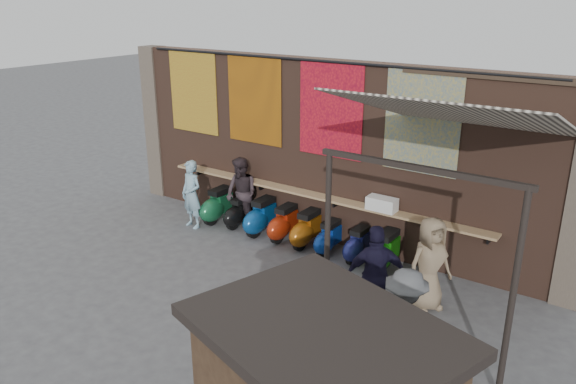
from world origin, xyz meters
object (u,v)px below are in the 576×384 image
(scooter_stool_2, at_px, (261,217))
(scooter_stool_3, at_px, (284,223))
(diner_right, at_px, (241,194))
(shopper_navy, at_px, (376,276))
(shopper_tan, at_px, (430,264))
(scooter_stool_5, at_px, (329,238))
(scooter_stool_6, at_px, (358,245))
(scooter_stool_0, at_px, (218,205))
(scooter_stool_1, at_px, (239,213))
(scooter_stool_4, at_px, (307,229))
(diner_left, at_px, (192,194))
(shopper_grey, at_px, (404,324))
(scooter_stool_7, at_px, (385,252))
(shelf_box, at_px, (382,204))

(scooter_stool_2, distance_m, scooter_stool_3, 0.62)
(diner_right, relative_size, shopper_navy, 0.96)
(scooter_stool_2, height_order, shopper_tan, shopper_tan)
(scooter_stool_5, relative_size, shopper_tan, 0.44)
(scooter_stool_2, bearing_deg, shopper_tan, -11.92)
(diner_right, distance_m, shopper_navy, 4.82)
(scooter_stool_6, relative_size, shopper_navy, 0.42)
(scooter_stool_2, bearing_deg, scooter_stool_0, -179.54)
(scooter_stool_1, height_order, shopper_tan, shopper_tan)
(shopper_navy, xyz_separation_m, shopper_tan, (0.54, 1.00, -0.04))
(scooter_stool_1, bearing_deg, scooter_stool_6, 0.15)
(scooter_stool_3, bearing_deg, scooter_stool_4, -0.83)
(diner_left, bearing_deg, scooter_stool_0, 71.17)
(scooter_stool_2, relative_size, diner_right, 0.51)
(diner_right, bearing_deg, scooter_stool_6, 13.02)
(scooter_stool_1, xyz_separation_m, shopper_grey, (5.47, -2.96, 0.50))
(shopper_grey, bearing_deg, diner_left, -21.39)
(scooter_stool_7, bearing_deg, scooter_stool_6, 172.82)
(scooter_stool_6, relative_size, scooter_stool_7, 0.87)
(scooter_stool_6, xyz_separation_m, shopper_grey, (2.29, -2.96, 0.50))
(scooter_stool_5, relative_size, scooter_stool_7, 0.87)
(scooter_stool_0, height_order, scooter_stool_7, scooter_stool_0)
(scooter_stool_2, relative_size, scooter_stool_6, 1.18)
(scooter_stool_2, bearing_deg, diner_right, 179.49)
(scooter_stool_4, xyz_separation_m, shopper_grey, (3.54, -2.95, 0.45))
(scooter_stool_3, height_order, scooter_stool_5, scooter_stool_3)
(scooter_stool_5, height_order, diner_right, diner_right)
(scooter_stool_3, height_order, shopper_grey, shopper_grey)
(scooter_stool_4, xyz_separation_m, diner_right, (-1.81, -0.02, 0.46))
(scooter_stool_0, bearing_deg, scooter_stool_1, 3.75)
(scooter_stool_4, xyz_separation_m, scooter_stool_5, (0.58, -0.02, -0.05))
(scooter_stool_7, bearing_deg, shopper_tan, -35.55)
(diner_right, bearing_deg, scooter_stool_4, 12.99)
(scooter_stool_7, distance_m, diner_left, 4.80)
(scooter_stool_2, height_order, scooter_stool_7, scooter_stool_2)
(scooter_stool_4, relative_size, shopper_navy, 0.47)
(shelf_box, height_order, scooter_stool_5, shelf_box)
(scooter_stool_7, xyz_separation_m, shopper_navy, (0.69, -1.88, 0.49))
(scooter_stool_7, bearing_deg, scooter_stool_1, 178.88)
(scooter_stool_1, bearing_deg, scooter_stool_4, -0.18)
(diner_left, bearing_deg, shopper_navy, -5.76)
(shelf_box, bearing_deg, scooter_stool_4, -170.12)
(shelf_box, height_order, scooter_stool_4, shelf_box)
(scooter_stool_5, bearing_deg, diner_left, -170.14)
(scooter_stool_0, distance_m, diner_left, 0.77)
(scooter_stool_3, relative_size, shopper_navy, 0.46)
(scooter_stool_4, xyz_separation_m, shopper_navy, (2.60, -1.95, 0.49))
(scooter_stool_1, xyz_separation_m, shopper_navy, (4.53, -1.96, 0.54))
(shelf_box, xyz_separation_m, shopper_tan, (1.52, -1.23, -0.40))
(shelf_box, distance_m, shopper_tan, 2.00)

